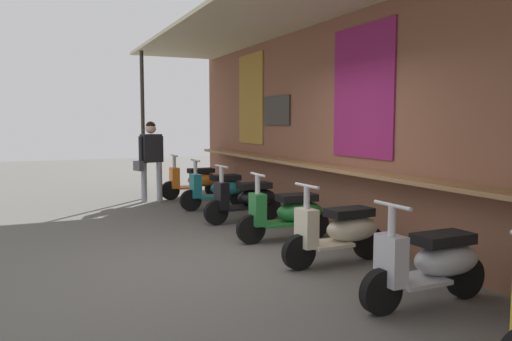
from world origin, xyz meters
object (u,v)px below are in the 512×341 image
(scooter_orange, at_px, (196,180))
(scooter_teal, at_px, (220,189))
(scooter_black, at_px, (248,199))
(scooter_silver, at_px, (433,263))
(shopper_with_handbag, at_px, (151,153))
(scooter_green, at_px, (289,213))
(scooter_cream, at_px, (341,231))

(scooter_orange, distance_m, scooter_teal, 1.52)
(scooter_orange, height_order, scooter_teal, same)
(scooter_orange, xyz_separation_m, scooter_black, (2.89, -0.00, 0.00))
(scooter_teal, xyz_separation_m, scooter_black, (1.37, -0.00, 0.00))
(scooter_silver, relative_size, shopper_with_handbag, 0.84)
(scooter_teal, bearing_deg, scooter_green, 89.11)
(scooter_teal, xyz_separation_m, scooter_silver, (5.63, -0.00, 0.00))
(scooter_cream, height_order, shopper_with_handbag, shopper_with_handbag)
(scooter_black, distance_m, scooter_silver, 4.26)
(scooter_silver, bearing_deg, scooter_green, -91.14)
(shopper_with_handbag, bearing_deg, scooter_green, -4.58)
(scooter_green, relative_size, scooter_cream, 1.00)
(scooter_silver, bearing_deg, scooter_orange, -91.14)
(scooter_teal, relative_size, scooter_green, 1.00)
(scooter_orange, relative_size, scooter_cream, 1.00)
(scooter_teal, height_order, scooter_black, same)
(scooter_cream, bearing_deg, scooter_orange, -93.38)
(scooter_black, bearing_deg, scooter_green, 85.99)
(scooter_teal, bearing_deg, shopper_with_handbag, -55.91)
(scooter_orange, relative_size, scooter_silver, 1.00)
(scooter_orange, height_order, scooter_black, same)
(scooter_silver, distance_m, shopper_with_handbag, 7.16)
(scooter_orange, xyz_separation_m, scooter_silver, (7.15, 0.00, 0.00))
(scooter_green, height_order, shopper_with_handbag, shopper_with_handbag)
(scooter_black, bearing_deg, scooter_orange, -94.01)
(shopper_with_handbag, bearing_deg, scooter_silver, -9.68)
(scooter_orange, bearing_deg, scooter_green, 88.53)
(scooter_green, bearing_deg, shopper_with_handbag, -74.92)
(scooter_teal, height_order, scooter_green, same)
(scooter_green, xyz_separation_m, scooter_cream, (1.30, -0.00, 0.00))
(scooter_cream, distance_m, shopper_with_handbag, 5.70)
(scooter_cream, bearing_deg, scooter_silver, 86.62)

